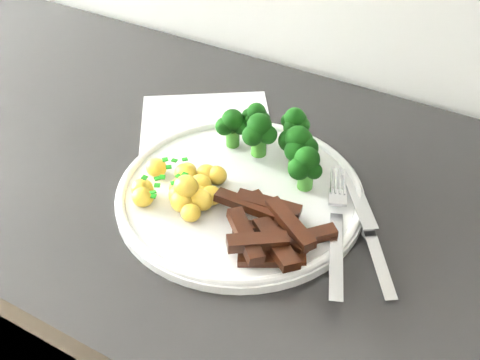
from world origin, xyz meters
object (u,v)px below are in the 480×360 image
(broccoli, at_px, (278,137))
(knife, at_px, (373,245))
(fork, at_px, (337,234))
(potatoes, at_px, (185,189))
(plate, at_px, (240,193))
(recipe_paper, at_px, (208,145))
(beef_strips, at_px, (271,229))

(broccoli, xyz_separation_m, knife, (0.16, -0.08, -0.04))
(fork, distance_m, knife, 0.04)
(potatoes, bearing_deg, plate, 37.90)
(recipe_paper, distance_m, fork, 0.25)
(recipe_paper, bearing_deg, potatoes, -70.33)
(potatoes, bearing_deg, broccoli, 61.57)
(beef_strips, height_order, knife, beef_strips)
(plate, relative_size, beef_strips, 2.04)
(recipe_paper, xyz_separation_m, fork, (0.23, -0.09, 0.02))
(plate, relative_size, potatoes, 2.65)
(recipe_paper, relative_size, knife, 1.80)
(potatoes, xyz_separation_m, knife, (0.23, 0.04, -0.01))
(broccoli, relative_size, fork, 0.79)
(recipe_paper, height_order, knife, knife)
(potatoes, bearing_deg, beef_strips, -4.13)
(broccoli, distance_m, potatoes, 0.14)
(potatoes, relative_size, beef_strips, 0.77)
(broccoli, height_order, beef_strips, broccoli)
(broccoli, bearing_deg, beef_strips, -65.48)
(recipe_paper, distance_m, potatoes, 0.12)
(broccoli, distance_m, fork, 0.16)
(knife, bearing_deg, fork, -158.54)
(fork, height_order, knife, fork)
(potatoes, height_order, beef_strips, potatoes)
(fork, xyz_separation_m, knife, (0.04, 0.02, -0.01))
(beef_strips, xyz_separation_m, fork, (0.07, 0.03, -0.00))
(potatoes, xyz_separation_m, beef_strips, (0.12, -0.01, -0.00))
(plate, height_order, potatoes, potatoes)
(plate, height_order, knife, knife)
(plate, distance_m, fork, 0.14)
(beef_strips, height_order, fork, beef_strips)
(fork, bearing_deg, beef_strips, -153.73)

